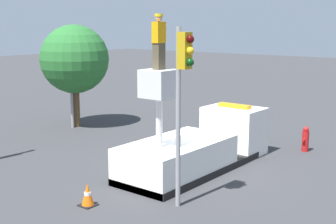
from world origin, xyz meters
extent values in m
plane|color=#38383A|center=(0.00, 0.00, 0.00)|extent=(120.00, 120.00, 0.00)
cube|color=black|center=(0.00, 0.00, 0.12)|extent=(6.01, 2.35, 0.24)
cube|color=white|center=(-0.83, 0.00, 0.62)|extent=(4.35, 2.29, 1.25)
cube|color=white|center=(3.00, 0.00, 0.95)|extent=(1.66, 2.29, 1.90)
cube|color=black|center=(3.84, 0.00, 1.33)|extent=(0.03, 1.94, 0.76)
cube|color=orange|center=(3.00, 0.00, 1.97)|extent=(0.36, 1.37, 0.14)
cylinder|color=silver|center=(-1.78, 0.00, 2.13)|extent=(0.22, 0.22, 1.75)
cube|color=silver|center=(-1.78, 0.00, 3.35)|extent=(0.99, 0.99, 0.90)
cube|color=brown|center=(-1.78, 0.00, 4.22)|extent=(0.34, 0.26, 0.84)
cube|color=#F29E0C|center=(-1.78, 0.00, 4.97)|extent=(0.40, 0.26, 0.66)
sphere|color=tan|center=(-1.78, 0.00, 5.42)|extent=(0.23, 0.23, 0.23)
cylinder|color=yellow|center=(-1.78, 0.00, 5.50)|extent=(0.26, 0.26, 0.09)
cylinder|color=gray|center=(-2.95, -1.67, 2.59)|extent=(0.14, 0.14, 5.17)
cube|color=#B79314|center=(-2.95, -1.88, 4.52)|extent=(0.34, 0.28, 1.00)
sphere|color=#490707|center=(-2.95, -2.06, 4.83)|extent=(0.22, 0.22, 0.22)
sphere|color=gold|center=(-2.95, -2.06, 4.52)|extent=(0.22, 0.22, 0.22)
sphere|color=#083710|center=(-2.95, -2.06, 4.21)|extent=(0.22, 0.22, 0.22)
cylinder|color=gray|center=(2.02, 8.90, 2.56)|extent=(0.14, 0.14, 5.12)
cube|color=#B79314|center=(2.02, 8.69, 4.47)|extent=(0.34, 0.28, 1.00)
sphere|color=red|center=(2.02, 8.51, 4.78)|extent=(0.22, 0.22, 0.22)
sphere|color=#503C07|center=(2.02, 8.51, 4.47)|extent=(0.22, 0.22, 0.22)
sphere|color=#083710|center=(2.02, 8.51, 4.16)|extent=(0.22, 0.22, 0.22)
cylinder|color=red|center=(5.08, -2.21, 0.43)|extent=(0.28, 0.28, 0.87)
sphere|color=red|center=(5.08, -2.21, 0.94)|extent=(0.24, 0.24, 0.24)
cylinder|color=red|center=(4.88, -2.21, 0.52)|extent=(0.12, 0.11, 0.11)
cylinder|color=red|center=(5.28, -2.21, 0.52)|extent=(0.12, 0.11, 0.11)
cube|color=black|center=(-4.58, 0.40, 0.01)|extent=(0.46, 0.46, 0.03)
cone|color=orange|center=(-4.58, 0.40, 0.34)|extent=(0.38, 0.38, 0.67)
cylinder|color=white|center=(-4.58, 0.40, 0.37)|extent=(0.20, 0.20, 0.09)
cylinder|color=brown|center=(2.34, 8.96, 1.14)|extent=(0.36, 0.36, 2.27)
sphere|color=#286B2D|center=(2.34, 8.96, 3.48)|extent=(3.47, 3.47, 3.47)
camera|label=1|loc=(-13.24, -9.50, 5.24)|focal=50.00mm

